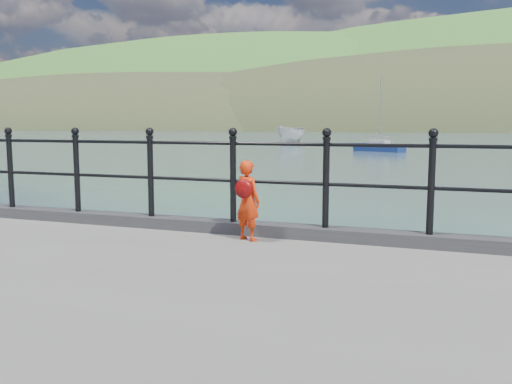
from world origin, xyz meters
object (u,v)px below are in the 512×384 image
at_px(railing, 278,170).
at_px(sailboat_port, 379,148).
at_px(launch_white, 291,135).
at_px(child, 247,200).

bearing_deg(railing, sailboat_port, 95.46).
bearing_deg(launch_white, railing, -61.47).
bearing_deg(sailboat_port, launch_white, 156.54).
distance_m(railing, sailboat_port, 42.02).
bearing_deg(railing, child, -127.56).
distance_m(launch_white, sailboat_port, 18.61).
relative_size(railing, launch_white, 3.22).
bearing_deg(sailboat_port, child, -59.14).
xyz_separation_m(railing, sailboat_port, (-3.99, 41.80, -1.48)).
bearing_deg(launch_white, sailboat_port, -36.84).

